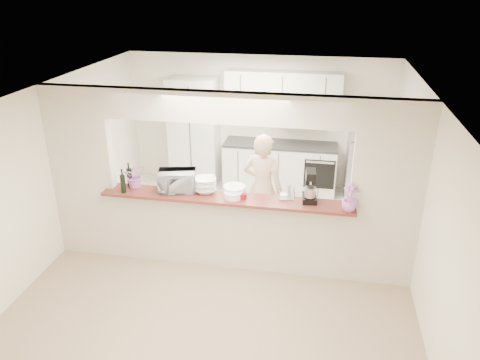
% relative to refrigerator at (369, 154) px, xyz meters
% --- Properties ---
extents(floor, '(6.00, 6.00, 0.00)m').
position_rel_refrigerator_xyz_m(floor, '(-2.05, -2.65, -0.85)').
color(floor, tan).
rests_on(floor, ground).
extents(tile_overlay, '(5.00, 2.90, 0.01)m').
position_rel_refrigerator_xyz_m(tile_overlay, '(-2.05, -1.10, -0.84)').
color(tile_overlay, beige).
rests_on(tile_overlay, floor).
extents(partition, '(5.00, 0.15, 2.50)m').
position_rel_refrigerator_xyz_m(partition, '(-2.05, -2.65, 0.63)').
color(partition, beige).
rests_on(partition, floor).
extents(bar_counter, '(3.40, 0.38, 1.09)m').
position_rel_refrigerator_xyz_m(bar_counter, '(-2.05, -2.65, -0.27)').
color(bar_counter, beige).
rests_on(bar_counter, floor).
extents(kitchen_cabinets, '(3.15, 0.62, 2.25)m').
position_rel_refrigerator_xyz_m(kitchen_cabinets, '(-2.24, 0.07, 0.12)').
color(kitchen_cabinets, silver).
rests_on(kitchen_cabinets, floor).
extents(refrigerator, '(0.75, 0.70, 1.70)m').
position_rel_refrigerator_xyz_m(refrigerator, '(0.00, 0.00, 0.00)').
color(refrigerator, '#9D9EA2').
rests_on(refrigerator, floor).
extents(flower_left, '(0.39, 0.37, 0.35)m').
position_rel_refrigerator_xyz_m(flower_left, '(-3.35, -2.60, 0.41)').
color(flower_left, '#D06EC2').
rests_on(flower_left, bar_counter).
extents(wine_bottle_a, '(0.07, 0.07, 0.35)m').
position_rel_refrigerator_xyz_m(wine_bottle_a, '(-3.45, -2.58, 0.38)').
color(wine_bottle_a, black).
rests_on(wine_bottle_a, bar_counter).
extents(wine_bottle_b, '(0.07, 0.07, 0.34)m').
position_rel_refrigerator_xyz_m(wine_bottle_b, '(-3.45, -2.80, 0.37)').
color(wine_bottle_b, black).
rests_on(wine_bottle_b, bar_counter).
extents(toaster_oven, '(0.57, 0.45, 0.28)m').
position_rel_refrigerator_xyz_m(toaster_oven, '(-2.75, -2.60, 0.38)').
color(toaster_oven, '#A3A3A8').
rests_on(toaster_oven, bar_counter).
extents(serving_bowls, '(0.35, 0.35, 0.21)m').
position_rel_refrigerator_xyz_m(serving_bowls, '(-2.35, -2.60, 0.34)').
color(serving_bowls, white).
rests_on(serving_bowls, bar_counter).
extents(plate_stack_a, '(0.30, 0.30, 0.14)m').
position_rel_refrigerator_xyz_m(plate_stack_a, '(-1.95, -2.62, 0.31)').
color(plate_stack_a, white).
rests_on(plate_stack_a, bar_counter).
extents(plate_stack_b, '(0.26, 0.26, 0.09)m').
position_rel_refrigerator_xyz_m(plate_stack_b, '(-1.95, -2.70, 0.29)').
color(plate_stack_b, white).
rests_on(plate_stack_b, bar_counter).
extents(red_bowl, '(0.16, 0.16, 0.07)m').
position_rel_refrigerator_xyz_m(red_bowl, '(-1.85, -2.68, 0.28)').
color(red_bowl, maroon).
rests_on(red_bowl, bar_counter).
extents(tan_bowl, '(0.14, 0.14, 0.06)m').
position_rel_refrigerator_xyz_m(tan_bowl, '(-2.00, -2.68, 0.27)').
color(tan_bowl, tan).
rests_on(tan_bowl, bar_counter).
extents(utensil_caddy, '(0.23, 0.16, 0.20)m').
position_rel_refrigerator_xyz_m(utensil_caddy, '(-1.25, -2.60, 0.32)').
color(utensil_caddy, silver).
rests_on(utensil_caddy, bar_counter).
extents(stand_mixer, '(0.21, 0.31, 0.43)m').
position_rel_refrigerator_xyz_m(stand_mixer, '(-0.95, -2.59, 0.43)').
color(stand_mixer, black).
rests_on(stand_mixer, bar_counter).
extents(flower_right, '(0.25, 0.25, 0.36)m').
position_rel_refrigerator_xyz_m(flower_right, '(-0.45, -2.80, 0.42)').
color(flower_right, '#BF68C2').
rests_on(flower_right, bar_counter).
extents(person, '(0.70, 0.55, 1.70)m').
position_rel_refrigerator_xyz_m(person, '(-1.68, -1.81, 0.00)').
color(person, '#D8AB8C').
rests_on(person, floor).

